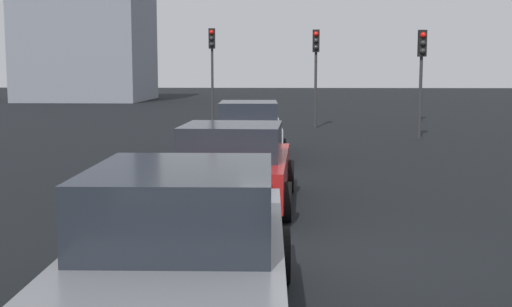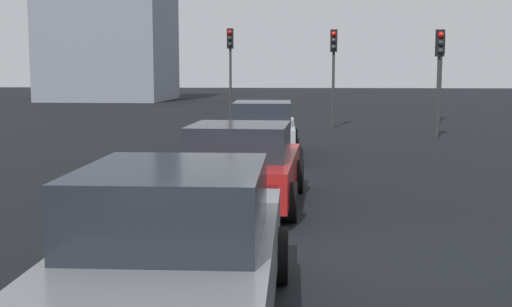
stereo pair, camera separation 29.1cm
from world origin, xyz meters
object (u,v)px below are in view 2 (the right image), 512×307
at_px(car_grey_right_third, 177,251).
at_px(traffic_light_near_right, 230,55).
at_px(traffic_light_near_left, 439,61).
at_px(car_silver_right_lead, 263,130).
at_px(car_red_right_second, 241,166).
at_px(traffic_light_far_left, 441,59).
at_px(traffic_light_far_right, 334,57).

xyz_separation_m(car_grey_right_third, traffic_light_near_right, (24.56, 2.42, 2.29)).
height_order(traffic_light_near_left, traffic_light_near_right, traffic_light_near_right).
bearing_deg(traffic_light_near_left, car_silver_right_lead, -50.11).
bearing_deg(car_red_right_second, car_silver_right_lead, 2.28).
bearing_deg(car_silver_right_lead, car_red_right_second, 178.70).
relative_size(car_silver_right_lead, car_red_right_second, 1.14).
xyz_separation_m(traffic_light_near_right, traffic_light_far_left, (0.51, -9.45, -0.17)).
bearing_deg(car_silver_right_lead, traffic_light_near_left, -51.34).
distance_m(car_red_right_second, traffic_light_far_left, 20.61).
height_order(car_red_right_second, car_grey_right_third, car_grey_right_third).
distance_m(traffic_light_near_left, traffic_light_far_right, 5.50).
xyz_separation_m(traffic_light_near_left, traffic_light_near_right, (6.99, 7.98, 0.34)).
height_order(traffic_light_near_right, traffic_light_far_left, traffic_light_near_right).
relative_size(car_silver_right_lead, traffic_light_far_left, 1.21).
xyz_separation_m(traffic_light_far_left, traffic_light_far_right, (-3.21, 4.90, 0.02)).
distance_m(car_red_right_second, traffic_light_near_right, 19.03).
relative_size(traffic_light_near_right, traffic_light_far_left, 1.06).
relative_size(car_grey_right_third, traffic_light_far_left, 1.14).
height_order(car_grey_right_third, traffic_light_near_left, traffic_light_near_left).
bearing_deg(car_silver_right_lead, traffic_light_near_right, 8.88).
height_order(traffic_light_near_left, traffic_light_far_right, traffic_light_far_right).
relative_size(traffic_light_near_left, traffic_light_far_left, 0.94).
xyz_separation_m(car_silver_right_lead, traffic_light_near_left, (4.89, -5.67, 1.96)).
bearing_deg(traffic_light_far_right, car_red_right_second, -3.96).
bearing_deg(car_red_right_second, car_grey_right_third, -178.42).
bearing_deg(car_red_right_second, traffic_light_near_right, 8.78).
distance_m(traffic_light_near_left, traffic_light_far_left, 7.64).
distance_m(car_red_right_second, car_grey_right_third, 5.82).
distance_m(traffic_light_near_right, traffic_light_far_right, 5.29).
bearing_deg(traffic_light_near_right, car_silver_right_lead, 11.35).
height_order(car_silver_right_lead, traffic_light_far_left, traffic_light_far_left).
bearing_deg(traffic_light_far_right, traffic_light_near_right, -117.06).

